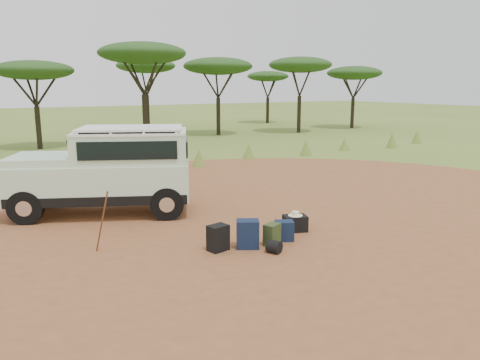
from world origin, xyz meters
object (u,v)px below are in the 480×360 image
backpack_olive (272,235)px  duffel_navy (284,231)px  backpack_navy (248,234)px  hard_case (295,223)px  safari_vehicle (108,172)px  backpack_black (218,238)px  walking_staff (102,222)px

backpack_olive → duffel_navy: backpack_olive is taller
backpack_navy → backpack_olive: backpack_navy is taller
hard_case → safari_vehicle: bearing=150.2°
safari_vehicle → duffel_navy: safari_vehicle is taller
backpack_black → hard_case: (2.25, 0.24, -0.09)m
backpack_black → duffel_navy: size_ratio=1.23×
walking_staff → hard_case: size_ratio=2.55×
safari_vehicle → hard_case: size_ratio=9.44×
safari_vehicle → duffel_navy: 5.25m
backpack_black → backpack_olive: backpack_black is taller
walking_staff → backpack_black: size_ratio=2.47×
backpack_navy → backpack_olive: 0.57m
walking_staff → hard_case: (4.38, -0.91, -0.48)m
walking_staff → backpack_black: walking_staff is taller
safari_vehicle → backpack_olive: size_ratio=10.57×
safari_vehicle → backpack_navy: (1.76, -4.38, -0.83)m
backpack_navy → safari_vehicle: bearing=141.0°
backpack_black → duffel_navy: (1.61, -0.19, -0.05)m
walking_staff → backpack_black: 2.45m
walking_staff → backpack_olive: size_ratio=2.86×
walking_staff → backpack_black: (2.13, -1.15, -0.39)m
backpack_navy → duffel_navy: size_ratio=1.36×
duffel_navy → backpack_black: bearing=-160.1°
backpack_black → backpack_navy: bearing=-27.5°
safari_vehicle → backpack_olive: bearing=-38.1°
duffel_navy → safari_vehicle: bearing=148.6°
backpack_black → hard_case: bearing=-5.4°
safari_vehicle → backpack_navy: bearing=-43.2°
duffel_navy → walking_staff: bearing=-173.1°
backpack_navy → backpack_black: bearing=-166.8°
walking_staff → backpack_navy: walking_staff is taller
backpack_olive → duffel_navy: bearing=-4.4°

